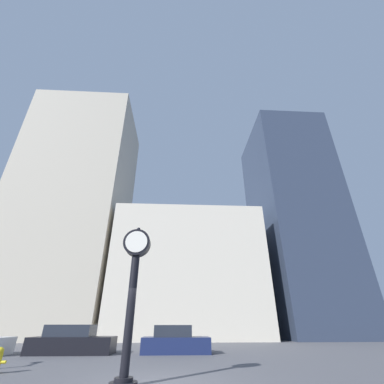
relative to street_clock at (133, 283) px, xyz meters
The scene contains 7 objects.
ground_plane 2.83m from the street_clock, 26.38° to the left, with size 200.00×200.00×0.00m, color #515156.
building_tall_tower 30.56m from the street_clock, 117.89° to the left, with size 13.08×12.00×31.39m.
building_storefront_row 24.94m from the street_clock, 83.80° to the left, with size 16.95×12.00×13.81m.
building_glass_modern 32.38m from the street_clock, 54.27° to the left, with size 9.63×12.00×29.21m.
street_clock is the anchor object (origin of this frame).
car_black 9.93m from the street_clock, 117.53° to the left, with size 4.58×1.85×1.48m.
car_navy 8.99m from the street_clock, 81.09° to the left, with size 3.91×1.78×1.46m.
Camera 1 is at (0.52, -9.03, 1.51)m, focal length 24.00 mm.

